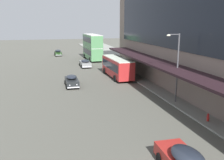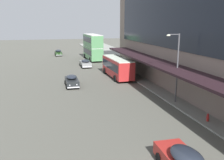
# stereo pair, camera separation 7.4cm
# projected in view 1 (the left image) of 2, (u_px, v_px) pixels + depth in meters

# --- Properties ---
(transit_bus_kerbside_front) EXTENTS (2.93, 9.13, 3.08)m
(transit_bus_kerbside_front) POSITION_uv_depth(u_px,v_px,m) (117.00, 66.00, 39.11)
(transit_bus_kerbside_front) COLOR #AE2627
(transit_bus_kerbside_front) RESTS_ON ground
(transit_bus_kerbside_rear) EXTENTS (3.09, 9.70, 5.78)m
(transit_bus_kerbside_rear) POSITION_uv_depth(u_px,v_px,m) (92.00, 46.00, 56.90)
(transit_bus_kerbside_rear) COLOR #518D58
(transit_bus_kerbside_rear) RESTS_ON ground
(sedan_second_mid) EXTENTS (1.86, 4.28, 1.53)m
(sedan_second_mid) POSITION_uv_depth(u_px,v_px,m) (58.00, 53.00, 64.63)
(sedan_second_mid) COLOR #1B3515
(sedan_second_mid) RESTS_ON ground
(sedan_trailing_mid) EXTENTS (1.98, 4.83, 1.48)m
(sedan_trailing_mid) POSITION_uv_depth(u_px,v_px,m) (85.00, 63.00, 48.44)
(sedan_trailing_mid) COLOR gray
(sedan_trailing_mid) RESTS_ON ground
(sedan_oncoming_front) EXTENTS (1.79, 4.31, 1.53)m
(sedan_oncoming_front) POSITION_uv_depth(u_px,v_px,m) (72.00, 81.00, 33.86)
(sedan_oncoming_front) COLOR black
(sedan_oncoming_front) RESTS_ON ground
(street_lamp) EXTENTS (1.50, 0.28, 7.28)m
(street_lamp) POSITION_uv_depth(u_px,v_px,m) (176.00, 63.00, 25.88)
(street_lamp) COLOR #4C4C51
(street_lamp) RESTS_ON sidewalk_kerb
(fire_hydrant) EXTENTS (0.20, 0.40, 0.70)m
(fire_hydrant) POSITION_uv_depth(u_px,v_px,m) (208.00, 117.00, 21.65)
(fire_hydrant) COLOR red
(fire_hydrant) RESTS_ON sidewalk_kerb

